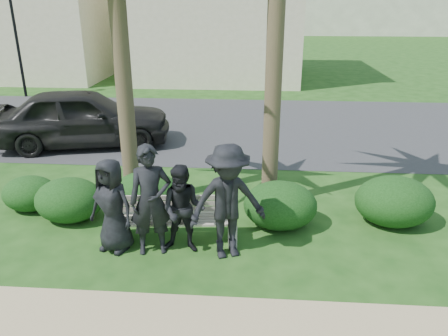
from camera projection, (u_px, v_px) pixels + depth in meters
The scene contains 17 objects.
ground at pixel (193, 257), 7.18m from camera, with size 160.00×160.00×0.00m, color #1A4212.
footpath at pixel (173, 335), 5.51m from camera, with size 30.00×1.60×0.01m, color tan.
asphalt_street at pixel (226, 125), 14.62m from camera, with size 160.00×8.00×0.01m, color #2D2D30.
stucco_bldg_left at pixel (16, 5), 23.40m from camera, with size 10.40×8.40×7.30m.
stucco_bldg_right at pixel (220, 5), 22.65m from camera, with size 8.40×8.40×7.30m.
street_lamp at pixel (14, 25), 17.88m from camera, with size 0.36×0.36×4.29m.
park_bench at pixel (173, 223), 7.52m from camera, with size 2.25×0.70×0.77m.
man_a at pixel (112, 206), 7.14m from camera, with size 0.79×0.51×1.61m, color black.
man_b at pixel (151, 201), 7.01m from camera, with size 0.68×0.45×1.87m, color black.
man_c at pixel (183, 210), 7.10m from camera, with size 0.74×0.58×1.52m, color black.
man_d at pixel (228, 202), 6.89m from camera, with size 1.24×0.72×1.93m, color black.
hedge_a at pixel (30, 192), 8.71m from camera, with size 1.08×0.90×0.71m, color #11330E.
hedge_b at pixel (69, 199), 8.28m from camera, with size 1.29×1.07×0.84m, color #11330E.
hedge_c at pixel (146, 193), 8.47m from camera, with size 1.35×1.12×0.88m, color #11330E.
hedge_e at pixel (280, 204), 8.02m from camera, with size 1.36×1.12×0.88m, color #11330E.
hedge_f at pixel (394, 200), 8.11m from camera, with size 1.45×1.19×0.94m, color #11330E.
car_a at pixel (83, 117), 12.35m from camera, with size 1.95×4.84×1.65m, color black.
Camera 1 is at (0.96, -6.11, 3.97)m, focal length 35.00 mm.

